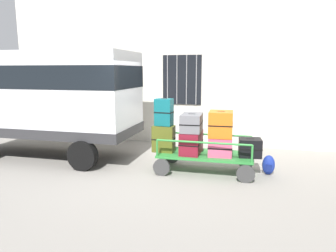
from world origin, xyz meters
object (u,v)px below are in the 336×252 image
Objects in this scene: luggage_cart at (205,157)px; suitcase_center_bottom at (220,146)px; van at (47,93)px; suitcase_left_middle at (164,112)px; suitcase_left_bottom at (164,139)px; suitcase_midright_bottom at (250,148)px; suitcase_midleft_bottom at (191,142)px; suitcase_center_middle at (221,124)px; backpack at (269,165)px; suitcase_midleft_middle at (192,123)px.

luggage_cart is 3.23× the size of suitcase_center_bottom.
suitcase_left_middle is at bearing -6.21° from van.
suitcase_midright_bottom is at bearing 1.41° from suitcase_left_bottom.
luggage_cart is (4.26, -0.36, -1.34)m from van.
suitcase_left_middle is 1.48m from suitcase_center_bottom.
suitcase_center_middle reaches higher than suitcase_midleft_bottom.
suitcase_left_bottom is (-0.97, -0.03, 0.38)m from luggage_cart.
suitcase_midleft_bottom is at bearing -177.86° from suitcase_center_middle.
suitcase_left_middle is at bearing -179.39° from suitcase_midright_bottom.
suitcase_left_bottom is at bearing -6.68° from van.
luggage_cart is at bearing -173.49° from backpack.
suitcase_left_bottom is 0.82× the size of suitcase_midleft_middle.
suitcase_midleft_middle is at bearing 90.00° from suitcase_midleft_bottom.
suitcase_midright_bottom is (1.94, 0.05, -0.10)m from suitcase_left_bottom.
van is 3.99m from suitcase_midleft_middle.
backpack is (1.71, 0.16, -0.91)m from suitcase_midleft_middle.
suitcase_center_middle is (4.58, -0.34, -0.57)m from van.
suitcase_midright_bottom is at bearing 1.47° from suitcase_center_bottom.
suitcase_left_middle is 1.19× the size of suitcase_midright_bottom.
suitcase_center_middle is at bearing -4.27° from van.
suitcase_left_middle reaches higher than suitcase_midright_bottom.
suitcase_midleft_bottom is at bearing -5.32° from van.
suitcase_left_bottom reaches higher than suitcase_midleft_bottom.
suitcase_left_middle is at bearing 179.25° from suitcase_midleft_middle.
suitcase_center_bottom is 1.15m from backpack.
suitcase_left_middle is 1.31m from suitcase_center_middle.
van reaches higher than suitcase_left_bottom.
suitcase_midleft_middle is at bearing -174.49° from backpack.
backpack is (5.65, -0.20, -1.47)m from van.
suitcase_center_bottom is (0.32, 0.01, 0.28)m from luggage_cart.
suitcase_left_middle is 0.81× the size of suitcase_midleft_bottom.
suitcase_midright_bottom is (0.65, 0.01, -0.50)m from suitcase_center_middle.
suitcase_midright_bottom is (5.23, -0.34, -1.07)m from van.
suitcase_left_middle is at bearing -179.31° from suitcase_center_middle.
suitcase_midleft_bottom is (0.65, -0.01, -0.67)m from suitcase_left_middle.
suitcase_center_bottom is at bearing -4.42° from van.
van is 7.73× the size of suitcase_left_bottom.
backpack is at bearing 6.51° from luggage_cart.
suitcase_center_bottom reaches higher than suitcase_midright_bottom.
luggage_cart is 1.04m from suitcase_left_bottom.
suitcase_midleft_bottom reaches higher than backpack.
suitcase_left_middle reaches higher than luggage_cart.
suitcase_midleft_middle reaches higher than backpack.
suitcase_left_middle reaches higher than suitcase_center_bottom.
suitcase_center_bottom is at bearing 1.13° from suitcase_midleft_bottom.
van reaches higher than suitcase_center_middle.
suitcase_left_bottom is 0.62m from suitcase_left_middle.
suitcase_left_bottom is at bearing -90.00° from suitcase_left_middle.
suitcase_midleft_middle is at bearing -178.84° from luggage_cart.
luggage_cart is at bearing -4.83° from van.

